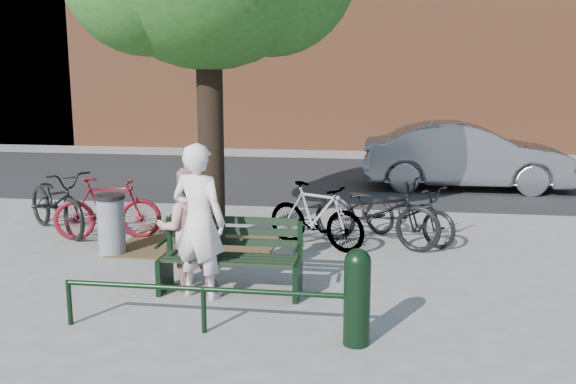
% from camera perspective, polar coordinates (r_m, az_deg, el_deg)
% --- Properties ---
extents(ground, '(90.00, 90.00, 0.00)m').
position_cam_1_polar(ground, '(8.07, -5.13, -8.96)').
color(ground, gray).
rests_on(ground, ground).
extents(dirt_pit, '(2.40, 2.00, 0.02)m').
position_cam_1_polar(dirt_pit, '(10.34, -7.73, -4.45)').
color(dirt_pit, brown).
rests_on(dirt_pit, ground).
extents(road, '(40.00, 7.00, 0.01)m').
position_cam_1_polar(road, '(16.21, 1.79, 1.29)').
color(road, black).
rests_on(road, ground).
extents(park_bench, '(1.74, 0.54, 0.97)m').
position_cam_1_polar(park_bench, '(7.99, -5.06, -5.54)').
color(park_bench, black).
rests_on(park_bench, ground).
extents(guard_railing, '(3.06, 0.06, 0.51)m').
position_cam_1_polar(guard_railing, '(6.84, -7.53, -9.16)').
color(guard_railing, black).
rests_on(guard_railing, ground).
extents(person_left, '(0.78, 0.62, 1.89)m').
position_cam_1_polar(person_left, '(7.74, -7.94, -2.60)').
color(person_left, silver).
rests_on(person_left, ground).
extents(person_right, '(0.89, 0.79, 1.54)m').
position_cam_1_polar(person_right, '(8.12, -8.99, -3.23)').
color(person_right, tan).
rests_on(person_right, ground).
extents(bollard, '(0.27, 0.27, 1.00)m').
position_cam_1_polar(bollard, '(6.50, 6.16, -8.98)').
color(bollard, black).
rests_on(bollard, ground).
extents(litter_bin, '(0.44, 0.44, 0.90)m').
position_cam_1_polar(litter_bin, '(9.92, -15.45, -2.77)').
color(litter_bin, gray).
rests_on(litter_bin, ground).
extents(bicycle_a, '(2.06, 1.88, 1.09)m').
position_cam_1_polar(bicycle_a, '(11.43, -19.86, -0.77)').
color(bicycle_a, black).
rests_on(bicycle_a, ground).
extents(bicycle_b, '(1.78, 0.92, 1.03)m').
position_cam_1_polar(bicycle_b, '(10.75, -15.77, -1.41)').
color(bicycle_b, '#5E0D15').
rests_on(bicycle_b, ground).
extents(bicycle_c, '(2.23, 1.49, 1.11)m').
position_cam_1_polar(bicycle_c, '(10.07, 7.83, -1.68)').
color(bicycle_c, black).
rests_on(bicycle_c, ground).
extents(bicycle_d, '(1.74, 1.18, 1.02)m').
position_cam_1_polar(bicycle_d, '(9.88, 2.49, -2.10)').
color(bicycle_d, gray).
rests_on(bicycle_d, ground).
extents(bicycle_e, '(1.76, 1.60, 0.93)m').
position_cam_1_polar(bicycle_e, '(10.43, 10.68, -1.82)').
color(bicycle_e, black).
rests_on(bicycle_e, ground).
extents(parked_car, '(4.62, 1.63, 1.52)m').
position_cam_1_polar(parked_car, '(15.15, 15.52, 3.08)').
color(parked_car, slate).
rests_on(parked_car, ground).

